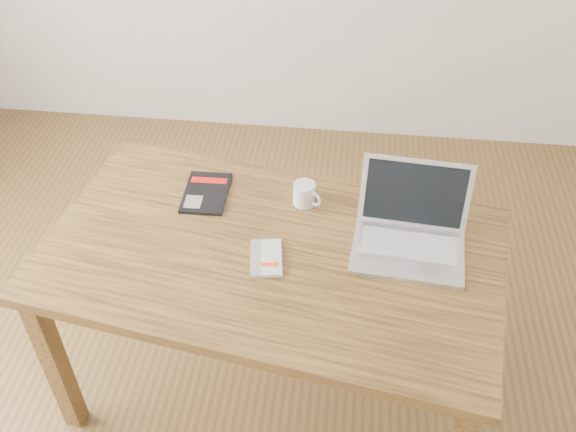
# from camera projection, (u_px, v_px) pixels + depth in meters

# --- Properties ---
(room) EXTENTS (4.04, 4.04, 2.70)m
(room) POSITION_uv_depth(u_px,v_px,m) (177.00, 113.00, 1.58)
(room) COLOR brown
(room) RESTS_ON ground
(desk) EXTENTS (1.60, 1.08, 0.75)m
(desk) POSITION_uv_depth(u_px,v_px,m) (271.00, 269.00, 2.14)
(desk) COLOR #523718
(desk) RESTS_ON ground
(white_guidebook) EXTENTS (0.12, 0.18, 0.01)m
(white_guidebook) POSITION_uv_depth(u_px,v_px,m) (266.00, 258.00, 2.04)
(white_guidebook) COLOR beige
(white_guidebook) RESTS_ON desk
(black_guidebook) EXTENTS (0.16, 0.23, 0.01)m
(black_guidebook) POSITION_uv_depth(u_px,v_px,m) (206.00, 193.00, 2.29)
(black_guidebook) COLOR black
(black_guidebook) RESTS_ON desk
(laptop) EXTENTS (0.38, 0.34, 0.25)m
(laptop) POSITION_uv_depth(u_px,v_px,m) (410.00, 231.00, 2.07)
(laptop) COLOR silver
(laptop) RESTS_ON desk
(coffee_mug) EXTENTS (0.10, 0.08, 0.08)m
(coffee_mug) POSITION_uv_depth(u_px,v_px,m) (305.00, 194.00, 2.23)
(coffee_mug) COLOR white
(coffee_mug) RESTS_ON desk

